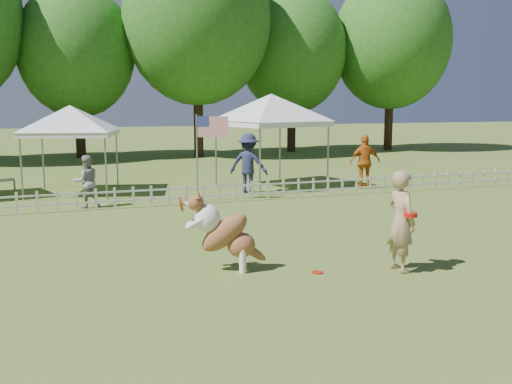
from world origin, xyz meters
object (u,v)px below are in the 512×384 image
dog (226,233)px  spectator_b (248,164)px  spectator_a (86,181)px  spectator_c (365,162)px  handler (401,221)px  frisbee_on_turf (317,272)px  flag_pole (197,158)px  canopy_tent_right (271,142)px  canopy_tent_left (72,151)px

dog → spectator_b: 8.56m
spectator_a → spectator_c: 9.14m
handler → spectator_a: bearing=28.3°
frisbee_on_turf → flag_pole: size_ratio=0.08×
canopy_tent_right → canopy_tent_left: bearing=160.0°
handler → canopy_tent_left: (-5.12, 10.77, 0.50)m
dog → spectator_b: bearing=85.0°
dog → spectator_a: size_ratio=0.94×
frisbee_on_turf → canopy_tent_left: 11.15m
dog → canopy_tent_left: 10.09m
dog → canopy_tent_right: 10.16m
handler → spectator_b: (0.20, 8.94, 0.08)m
canopy_tent_right → spectator_c: 3.28m
handler → canopy_tent_left: canopy_tent_left is taller
flag_pole → spectator_b: (1.91, 0.96, -0.32)m
canopy_tent_right → spectator_b: (-1.21, -1.18, -0.60)m
spectator_b → flag_pole: bearing=61.7°
handler → canopy_tent_left: 11.94m
handler → flag_pole: bearing=9.5°
frisbee_on_turf → flag_pole: flag_pole is taller
canopy_tent_left → flag_pole: 4.41m
dog → canopy_tent_left: bearing=118.9°
handler → canopy_tent_right: (1.42, 10.12, 0.68)m
dog → frisbee_on_turf: (1.46, -0.61, -0.68)m
dog → canopy_tent_right: size_ratio=0.44×
dog → canopy_tent_right: bearing=81.0°
canopy_tent_left → spectator_a: canopy_tent_left is taller
handler → spectator_a: 9.44m
canopy_tent_left → frisbee_on_turf: bearing=-57.2°
canopy_tent_left → spectator_c: size_ratio=1.51×
flag_pole → handler: bearing=-58.1°
handler → frisbee_on_turf: size_ratio=8.83×
spectator_c → dog: bearing=55.4°
flag_pole → spectator_c: size_ratio=1.41×
frisbee_on_turf → spectator_a: bearing=113.8°
dog → spectator_c: size_ratio=0.75×
spectator_a → flag_pole: bearing=168.8°
frisbee_on_turf → spectator_c: bearing=55.6°
dog → spectator_a: 7.40m
frisbee_on_turf → canopy_tent_left: bearing=109.5°
flag_pole → canopy_tent_right: bearing=54.2°
canopy_tent_right → frisbee_on_turf: bearing=-120.5°
frisbee_on_turf → spectator_a: (-3.42, 7.75, 0.72)m
canopy_tent_right → flag_pole: (-3.12, -2.14, -0.28)m
spectator_b → spectator_c: spectator_b is taller
dog → spectator_c: bearing=63.2°
handler → frisbee_on_turf: bearing=73.7°
canopy_tent_left → dog: bearing=-63.9°
flag_pole → spectator_c: (5.99, 0.69, -0.37)m
handler → spectator_b: spectator_b is taller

